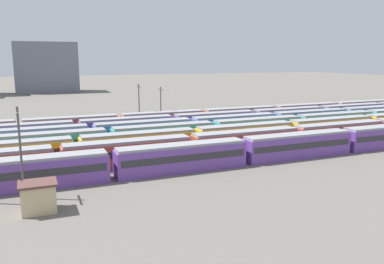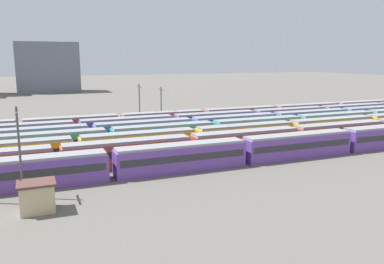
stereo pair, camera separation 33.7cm
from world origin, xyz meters
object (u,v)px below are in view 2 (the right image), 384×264
(train_track_0, at_px, (346,140))
(train_track_6, at_px, (204,118))
(train_track_1, at_px, (295,137))
(signal_hut, at_px, (37,196))
(catenary_pole_3, at_px, (161,105))
(catenary_pole_2, at_px, (19,148))
(train_track_5, at_px, (254,118))
(train_track_4, at_px, (275,121))
(train_track_3, at_px, (299,125))
(train_track_2, at_px, (245,135))
(catenary_pole_1, at_px, (139,104))

(train_track_0, xyz_separation_m, train_track_6, (-11.03, 31.20, 0.00))
(train_track_1, bearing_deg, signal_hut, -162.18)
(catenary_pole_3, bearing_deg, catenary_pole_2, -126.90)
(train_track_0, relative_size, train_track_5, 1.00)
(train_track_5, relative_size, catenary_pole_3, 12.73)
(train_track_1, distance_m, train_track_4, 16.96)
(catenary_pole_2, bearing_deg, train_track_3, 20.30)
(train_track_0, height_order, train_track_2, same)
(train_track_5, bearing_deg, signal_hut, -143.27)
(train_track_4, bearing_deg, train_track_3, -68.02)
(train_track_1, relative_size, catenary_pole_2, 11.27)
(train_track_1, bearing_deg, train_track_6, 100.89)
(train_track_5, bearing_deg, catenary_pole_1, 160.27)
(train_track_3, relative_size, train_track_4, 1.00)
(train_track_1, distance_m, train_track_6, 26.48)
(train_track_3, height_order, train_track_4, same)
(train_track_2, height_order, signal_hut, train_track_2)
(train_track_2, distance_m, catenary_pole_2, 38.11)
(train_track_0, distance_m, train_track_5, 26.03)
(train_track_6, height_order, signal_hut, train_track_6)
(train_track_3, bearing_deg, catenary_pole_3, 141.26)
(signal_hut, bearing_deg, train_track_1, 17.82)
(signal_hut, bearing_deg, catenary_pole_3, 57.65)
(train_track_5, bearing_deg, catenary_pole_2, -148.05)
(train_track_3, bearing_deg, signal_hut, -154.57)
(signal_hut, bearing_deg, train_track_0, 9.54)
(catenary_pole_1, xyz_separation_m, signal_hut, (-21.71, -42.30, -3.77))
(train_track_0, height_order, train_track_3, same)
(train_track_3, height_order, train_track_5, same)
(train_track_0, bearing_deg, signal_hut, -170.46)
(train_track_0, distance_m, train_track_1, 7.96)
(train_track_4, distance_m, train_track_5, 5.51)
(train_track_0, relative_size, catenary_pole_2, 11.27)
(train_track_0, xyz_separation_m, train_track_2, (-12.48, 10.40, 0.00))
(train_track_1, bearing_deg, catenary_pole_3, 116.12)
(train_track_2, xyz_separation_m, catenary_pole_3, (-7.63, 23.52, 3.04))
(train_track_0, relative_size, catenary_pole_1, 11.76)
(catenary_pole_3, distance_m, signal_hut, 49.53)
(train_track_2, bearing_deg, train_track_5, 54.16)
(train_track_1, xyz_separation_m, catenary_pole_1, (-18.81, 29.27, 3.42))
(train_track_3, relative_size, catenary_pole_2, 11.27)
(train_track_5, relative_size, signal_hut, 31.25)
(train_track_4, height_order, train_track_5, same)
(train_track_4, relative_size, train_track_6, 1.00)
(train_track_2, distance_m, train_track_4, 16.72)
(train_track_0, distance_m, signal_hut, 47.20)
(train_track_5, xyz_separation_m, signal_hut, (-45.33, -33.83, -0.35))
(train_track_0, distance_m, catenary_pole_3, 39.55)
(train_track_3, height_order, catenary_pole_3, catenary_pole_3)
(train_track_3, height_order, train_track_6, same)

